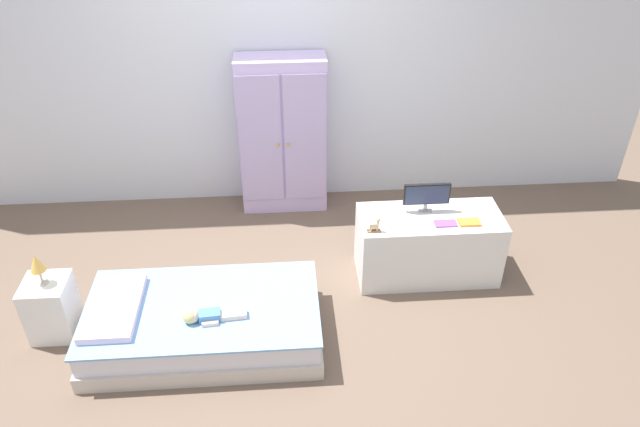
{
  "coord_description": "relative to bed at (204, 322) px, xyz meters",
  "views": [
    {
      "loc": [
        0.08,
        -3.04,
        2.86
      ],
      "look_at": [
        0.33,
        0.35,
        0.58
      ],
      "focal_mm": 33.56,
      "sensor_mm": 36.0,
      "label": 1
    }
  ],
  "objects": [
    {
      "name": "table_lamp",
      "position": [
        -0.98,
        0.13,
        0.43
      ],
      "size": [
        0.1,
        0.1,
        0.22
      ],
      "color": "#B7B2AD",
      "rests_on": "nightstand"
    },
    {
      "name": "rocking_horse_toy",
      "position": [
        1.15,
        0.41,
        0.42
      ],
      "size": [
        0.09,
        0.04,
        0.11
      ],
      "color": "#8E6642",
      "rests_on": "tv_stand"
    },
    {
      "name": "ground_plane",
      "position": [
        0.46,
        0.2,
        -0.15
      ],
      "size": [
        10.0,
        10.0,
        0.02
      ],
      "primitive_type": "cube",
      "color": "brown"
    },
    {
      "name": "pillow",
      "position": [
        -0.54,
        -0.0,
        0.17
      ],
      "size": [
        0.32,
        0.58,
        0.05
      ],
      "primitive_type": "cube",
      "color": "silver",
      "rests_on": "bed"
    },
    {
      "name": "book_orange",
      "position": [
        1.82,
        0.46,
        0.37
      ],
      "size": [
        0.15,
        0.09,
        0.02
      ],
      "primitive_type": "cube",
      "color": "orange",
      "rests_on": "tv_stand"
    },
    {
      "name": "bed",
      "position": [
        0.0,
        0.0,
        0.0
      ],
      "size": [
        1.48,
        0.82,
        0.28
      ],
      "color": "beige",
      "rests_on": "ground_plane"
    },
    {
      "name": "wardrobe",
      "position": [
        0.56,
        1.58,
        0.53
      ],
      "size": [
        0.71,
        0.32,
        1.33
      ],
      "color": "silver",
      "rests_on": "ground_plane"
    },
    {
      "name": "book_purple",
      "position": [
        1.65,
        0.46,
        0.37
      ],
      "size": [
        0.15,
        0.08,
        0.01
      ],
      "primitive_type": "cube",
      "color": "#8E51B2",
      "rests_on": "tv_stand"
    },
    {
      "name": "tv_monitor",
      "position": [
        1.55,
        0.64,
        0.5
      ],
      "size": [
        0.33,
        0.1,
        0.22
      ],
      "color": "#99999E",
      "rests_on": "tv_stand"
    },
    {
      "name": "doll",
      "position": [
        0.02,
        -0.13,
        0.18
      ],
      "size": [
        0.39,
        0.14,
        0.1
      ],
      "color": "#4C84C6",
      "rests_on": "bed"
    },
    {
      "name": "tv_stand",
      "position": [
        1.57,
        0.56,
        0.11
      ],
      "size": [
        1.01,
        0.45,
        0.5
      ],
      "primitive_type": "cube",
      "color": "silver",
      "rests_on": "ground_plane"
    },
    {
      "name": "back_wall",
      "position": [
        0.46,
        1.77,
        1.21
      ],
      "size": [
        6.4,
        0.05,
        2.7
      ],
      "primitive_type": "cube",
      "color": "silver",
      "rests_on": "ground_plane"
    },
    {
      "name": "nightstand",
      "position": [
        -0.98,
        0.13,
        0.07
      ],
      "size": [
        0.28,
        0.28,
        0.41
      ],
      "primitive_type": "cube",
      "color": "white",
      "rests_on": "ground_plane"
    }
  ]
}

